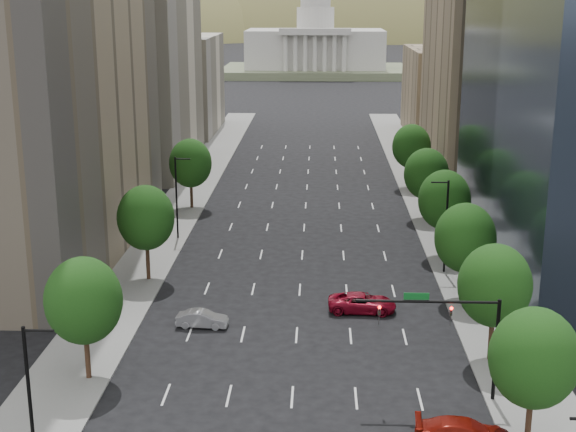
# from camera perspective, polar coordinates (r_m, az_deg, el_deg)

# --- Properties ---
(sidewalk_left) EXTENTS (6.00, 200.00, 0.15)m
(sidewalk_left) POSITION_cam_1_polar(r_m,az_deg,el_deg) (83.79, -9.66, -2.54)
(sidewalk_left) COLOR slate
(sidewalk_left) RESTS_ON ground
(sidewalk_right) EXTENTS (6.00, 200.00, 0.15)m
(sidewalk_right) POSITION_cam_1_polar(r_m,az_deg,el_deg) (83.20, 11.75, -2.78)
(sidewalk_right) COLOR slate
(sidewalk_right) RESTS_ON ground
(midrise_cream_left) EXTENTS (14.00, 30.00, 35.00)m
(midrise_cream_left) POSITION_cam_1_polar(r_m,az_deg,el_deg) (124.15, -10.35, 11.40)
(midrise_cream_left) COLOR beige
(midrise_cream_left) RESTS_ON ground
(filler_left) EXTENTS (14.00, 26.00, 18.00)m
(filler_left) POSITION_cam_1_polar(r_m,az_deg,el_deg) (157.15, -7.63, 9.17)
(filler_left) COLOR beige
(filler_left) RESTS_ON ground
(parking_tan_right) EXTENTS (14.00, 30.00, 30.00)m
(parking_tan_right) POSITION_cam_1_polar(r_m,az_deg,el_deg) (120.76, 13.60, 9.93)
(parking_tan_right) COLOR #8C7759
(parking_tan_right) RESTS_ON ground
(filler_right) EXTENTS (14.00, 26.00, 16.00)m
(filler_right) POSITION_cam_1_polar(r_m,az_deg,el_deg) (153.80, 11.09, 8.51)
(filler_right) COLOR #8C7759
(filler_right) RESTS_ON ground
(tree_right_0) EXTENTS (5.20, 5.20, 8.39)m
(tree_right_0) POSITION_cam_1_polar(r_m,az_deg,el_deg) (49.05, 16.91, -9.53)
(tree_right_0) COLOR #382316
(tree_right_0) RESTS_ON ground
(tree_right_1) EXTENTS (5.20, 5.20, 8.75)m
(tree_right_1) POSITION_cam_1_polar(r_m,az_deg,el_deg) (58.81, 14.32, -4.76)
(tree_right_1) COLOR #382316
(tree_right_1) RESTS_ON ground
(tree_right_2) EXTENTS (5.20, 5.20, 8.61)m
(tree_right_2) POSITION_cam_1_polar(r_m,az_deg,el_deg) (70.03, 12.34, -1.51)
(tree_right_2) COLOR #382316
(tree_right_2) RESTS_ON ground
(tree_right_3) EXTENTS (5.20, 5.20, 8.89)m
(tree_right_3) POSITION_cam_1_polar(r_m,az_deg,el_deg) (81.37, 10.93, 1.12)
(tree_right_3) COLOR #382316
(tree_right_3) RESTS_ON ground
(tree_right_4) EXTENTS (5.20, 5.20, 8.46)m
(tree_right_4) POSITION_cam_1_polar(r_m,az_deg,el_deg) (94.96, 9.70, 2.94)
(tree_right_4) COLOR #382316
(tree_right_4) RESTS_ON ground
(tree_right_5) EXTENTS (5.20, 5.20, 8.75)m
(tree_right_5) POSITION_cam_1_polar(r_m,az_deg,el_deg) (110.49, 8.67, 4.86)
(tree_right_5) COLOR #382316
(tree_right_5) RESTS_ON ground
(tree_left_0) EXTENTS (5.20, 5.20, 8.75)m
(tree_left_0) POSITION_cam_1_polar(r_m,az_deg,el_deg) (55.96, -14.18, -5.79)
(tree_left_0) COLOR #382316
(tree_left_0) RESTS_ON ground
(tree_left_1) EXTENTS (5.20, 5.20, 8.97)m
(tree_left_1) POSITION_cam_1_polar(r_m,az_deg,el_deg) (74.32, -9.96, -0.13)
(tree_left_1) COLOR #382316
(tree_left_1) RESTS_ON ground
(tree_left_2) EXTENTS (5.20, 5.20, 8.68)m
(tree_left_2) POSITION_cam_1_polar(r_m,az_deg,el_deg) (99.25, -6.87, 3.71)
(tree_left_2) COLOR #382316
(tree_left_2) RESTS_ON ground
(streetlight_rn) EXTENTS (1.70, 0.20, 9.00)m
(streetlight_rn) POSITION_cam_1_polar(r_m,az_deg,el_deg) (76.78, 11.02, -0.55)
(streetlight_rn) COLOR black
(streetlight_rn) RESTS_ON ground
(streetlight_ls) EXTENTS (1.70, 0.20, 9.00)m
(streetlight_ls) POSITION_cam_1_polar(r_m,az_deg,el_deg) (45.77, -17.62, -12.22)
(streetlight_ls) COLOR black
(streetlight_ls) RESTS_ON ground
(streetlight_ln) EXTENTS (1.70, 0.20, 9.00)m
(streetlight_ln) POSITION_cam_1_polar(r_m,az_deg,el_deg) (86.83, -7.81, 1.44)
(streetlight_ln) COLOR black
(streetlight_ln) RESTS_ON ground
(traffic_signal) EXTENTS (9.12, 0.40, 7.38)m
(traffic_signal) POSITION_cam_1_polar(r_m,az_deg,el_deg) (52.87, 11.89, -7.59)
(traffic_signal) COLOR black
(traffic_signal) RESTS_ON ground
(capitol) EXTENTS (60.00, 40.00, 35.20)m
(capitol) POSITION_cam_1_polar(r_m,az_deg,el_deg) (268.25, 1.92, 11.69)
(capitol) COLOR #596647
(capitol) RESTS_ON ground
(foothills) EXTENTS (720.00, 413.00, 263.00)m
(foothills) POSITION_cam_1_polar(r_m,az_deg,el_deg) (621.51, 5.34, 9.40)
(foothills) COLOR olive
(foothills) RESTS_ON ground
(car_silver) EXTENTS (4.18, 1.71, 1.35)m
(car_silver) POSITION_cam_1_polar(r_m,az_deg,el_deg) (64.94, -6.05, -7.20)
(car_silver) COLOR gray
(car_silver) RESTS_ON ground
(car_red_far) EXTENTS (5.71, 2.79, 1.56)m
(car_red_far) POSITION_cam_1_polar(r_m,az_deg,el_deg) (67.80, 5.23, -6.09)
(car_red_far) COLOR maroon
(car_red_far) RESTS_ON ground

